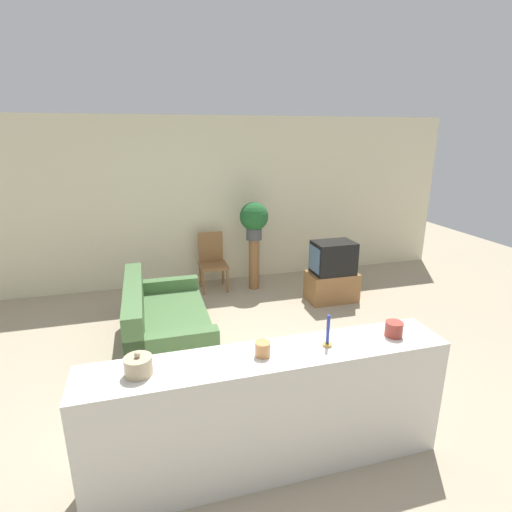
% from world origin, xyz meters
% --- Properties ---
extents(ground_plane, '(14.00, 14.00, 0.00)m').
position_xyz_m(ground_plane, '(0.00, 0.00, 0.00)').
color(ground_plane, tan).
extents(wall_back, '(9.00, 0.06, 2.70)m').
position_xyz_m(wall_back, '(0.00, 3.43, 1.35)').
color(wall_back, beige).
rests_on(wall_back, ground_plane).
extents(couch, '(0.92, 1.71, 0.80)m').
position_xyz_m(couch, '(-0.66, 1.34, 0.27)').
color(couch, '#476B3D').
rests_on(couch, ground_plane).
extents(tv_stand, '(0.73, 0.45, 0.44)m').
position_xyz_m(tv_stand, '(1.86, 2.06, 0.22)').
color(tv_stand, olive).
rests_on(tv_stand, ground_plane).
extents(television, '(0.61, 0.43, 0.48)m').
position_xyz_m(television, '(1.85, 2.06, 0.68)').
color(television, black).
rests_on(television, tv_stand).
extents(wooden_chair, '(0.44, 0.44, 0.91)m').
position_xyz_m(wooden_chair, '(0.21, 3.05, 0.49)').
color(wooden_chair, olive).
rests_on(wooden_chair, ground_plane).
extents(plant_stand, '(0.17, 0.17, 0.82)m').
position_xyz_m(plant_stand, '(0.86, 2.86, 0.41)').
color(plant_stand, olive).
rests_on(plant_stand, ground_plane).
extents(potted_plant, '(0.45, 0.45, 0.59)m').
position_xyz_m(potted_plant, '(0.86, 2.86, 1.16)').
color(potted_plant, '#4C4C51').
rests_on(potted_plant, plant_stand).
extents(foreground_counter, '(2.64, 0.44, 0.95)m').
position_xyz_m(foreground_counter, '(0.00, -0.69, 0.48)').
color(foreground_counter, silver).
rests_on(foreground_counter, ground_plane).
extents(decorative_bowl, '(0.18, 0.18, 0.16)m').
position_xyz_m(decorative_bowl, '(-0.89, -0.69, 1.02)').
color(decorative_bowl, tan).
rests_on(decorative_bowl, foreground_counter).
extents(candle_jar, '(0.11, 0.11, 0.10)m').
position_xyz_m(candle_jar, '(-0.06, -0.69, 1.01)').
color(candle_jar, '#C6844C').
rests_on(candle_jar, foreground_counter).
extents(candlestick, '(0.07, 0.07, 0.24)m').
position_xyz_m(candlestick, '(0.43, -0.69, 1.03)').
color(candlestick, '#B7933D').
rests_on(candlestick, foreground_counter).
extents(coffee_tin, '(0.13, 0.13, 0.11)m').
position_xyz_m(coffee_tin, '(0.98, -0.69, 1.01)').
color(coffee_tin, '#99382D').
rests_on(coffee_tin, foreground_counter).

